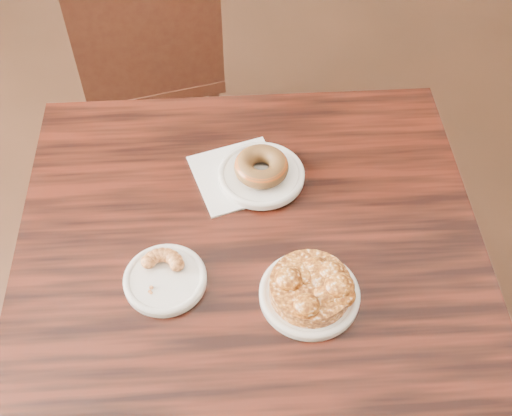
{
  "coord_description": "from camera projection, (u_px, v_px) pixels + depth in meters",
  "views": [
    {
      "loc": [
        -0.29,
        -0.78,
        1.68
      ],
      "look_at": [
        -0.25,
        -0.07,
        0.8
      ],
      "focal_mm": 45.0,
      "sensor_mm": 36.0,
      "label": 1
    }
  ],
  "objects": [
    {
      "name": "plate_cruller",
      "position": [
        165.0,
        280.0,
        1.09
      ],
      "size": [
        0.14,
        0.14,
        0.01
      ],
      "primitive_type": "cylinder",
      "color": "white",
      "rests_on": "cafe_table"
    },
    {
      "name": "napkin",
      "position": [
        238.0,
        175.0,
        1.25
      ],
      "size": [
        0.2,
        0.2,
        0.0
      ],
      "primitive_type": "cube",
      "rotation": [
        0.0,
        0.0,
        0.3
      ],
      "color": "white",
      "rests_on": "cafe_table"
    },
    {
      "name": "plate_donut",
      "position": [
        261.0,
        175.0,
        1.24
      ],
      "size": [
        0.17,
        0.17,
        0.01
      ],
      "primitive_type": "cylinder",
      "color": "white",
      "rests_on": "napkin"
    },
    {
      "name": "cafe_table",
      "position": [
        252.0,
        350.0,
        1.43
      ],
      "size": [
        0.84,
        0.84,
        0.75
      ],
      "primitive_type": "cube",
      "rotation": [
        0.0,
        0.0,
        0.0
      ],
      "color": "black",
      "rests_on": "floor"
    },
    {
      "name": "cruller_fragment",
      "position": [
        164.0,
        274.0,
        1.08
      ],
      "size": [
        0.09,
        0.09,
        0.02
      ],
      "primitive_type": null,
      "color": "brown",
      "rests_on": "plate_cruller"
    },
    {
      "name": "apple_fritter",
      "position": [
        310.0,
        285.0,
        1.05
      ],
      "size": [
        0.18,
        0.18,
        0.04
      ],
      "primitive_type": null,
      "color": "#401A06",
      "rests_on": "plate_fritter"
    },
    {
      "name": "plate_fritter",
      "position": [
        309.0,
        294.0,
        1.07
      ],
      "size": [
        0.17,
        0.17,
        0.01
      ],
      "primitive_type": "cylinder",
      "color": "white",
      "rests_on": "cafe_table"
    },
    {
      "name": "glazed_donut",
      "position": [
        261.0,
        167.0,
        1.22
      ],
      "size": [
        0.1,
        0.1,
        0.04
      ],
      "primitive_type": "torus",
      "color": "#953F15",
      "rests_on": "plate_donut"
    },
    {
      "name": "floor",
      "position": [
        344.0,
        362.0,
        1.81
      ],
      "size": [
        5.0,
        5.0,
        0.0
      ],
      "primitive_type": "plane",
      "color": "black",
      "rests_on": "ground"
    },
    {
      "name": "chair_far",
      "position": [
        146.0,
        59.0,
        1.95
      ],
      "size": [
        0.53,
        0.53,
        0.9
      ],
      "primitive_type": null,
      "rotation": [
        0.0,
        0.0,
        3.38
      ],
      "color": "black",
      "rests_on": "floor"
    }
  ]
}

